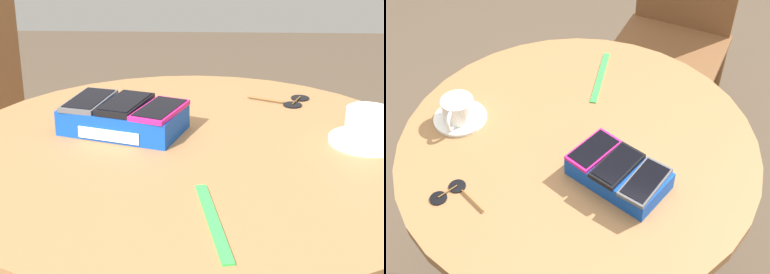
# 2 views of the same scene
# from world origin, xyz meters

# --- Properties ---
(round_table) EXTENTS (0.86, 0.86, 0.71)m
(round_table) POSITION_xyz_m (0.00, 0.00, 0.59)
(round_table) COLOR #2D2D2D
(round_table) RESTS_ON ground_plane
(phone_box) EXTENTS (0.24, 0.18, 0.05)m
(phone_box) POSITION_xyz_m (-0.13, 0.07, 0.73)
(phone_box) COLOR #0F42AD
(phone_box) RESTS_ON round_table
(phone_gray) EXTENTS (0.09, 0.14, 0.01)m
(phone_gray) POSITION_xyz_m (-0.19, 0.10, 0.76)
(phone_gray) COLOR #515156
(phone_gray) RESTS_ON phone_box
(phone_black) EXTENTS (0.10, 0.14, 0.01)m
(phone_black) POSITION_xyz_m (-0.12, 0.08, 0.76)
(phone_black) COLOR black
(phone_black) RESTS_ON phone_box
(phone_magenta) EXTENTS (0.10, 0.14, 0.01)m
(phone_magenta) POSITION_xyz_m (-0.06, 0.05, 0.76)
(phone_magenta) COLOR #D11975
(phone_magenta) RESTS_ON phone_box
(saucer) EXTENTS (0.13, 0.13, 0.01)m
(saucer) POSITION_xyz_m (0.30, 0.03, 0.71)
(saucer) COLOR white
(saucer) RESTS_ON round_table
(coffee_cup) EXTENTS (0.08, 0.11, 0.05)m
(coffee_cup) POSITION_xyz_m (0.30, 0.04, 0.75)
(coffee_cup) COLOR white
(coffee_cup) RESTS_ON saucer
(lanyard_strap) EXTENTS (0.05, 0.21, 0.00)m
(lanyard_strap) POSITION_xyz_m (0.04, -0.25, 0.71)
(lanyard_strap) COLOR green
(lanyard_strap) RESTS_ON round_table
(sunglasses) EXTENTS (0.13, 0.08, 0.01)m
(sunglasses) POSITION_xyz_m (0.20, 0.25, 0.71)
(sunglasses) COLOR black
(sunglasses) RESTS_ON round_table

